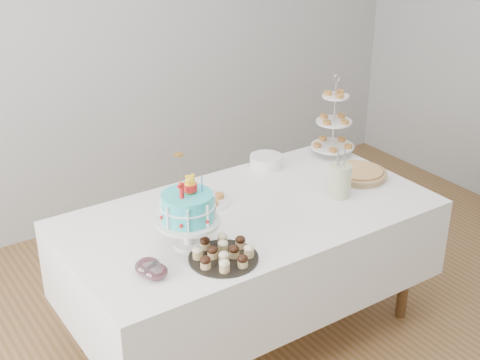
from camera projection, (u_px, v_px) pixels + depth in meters
walls at (289, 123)px, 2.96m from camera, size 5.04×4.04×2.70m
table at (249, 249)px, 3.54m from camera, size 1.92×1.02×0.77m
birthday_cake at (188, 222)px, 3.07m from camera, size 0.30×0.30×0.46m
cupcake_tray at (223, 252)px, 3.01m from camera, size 0.32×0.32×0.07m
pie at (360, 173)px, 3.79m from camera, size 0.31×0.31×0.05m
tiered_stand at (334, 122)px, 4.01m from camera, size 0.26×0.26×0.51m
plate_stack at (266, 161)px, 3.92m from camera, size 0.19×0.19×0.07m
pastry_plate at (206, 199)px, 3.52m from camera, size 0.26×0.26×0.04m
jam_bowl_a at (156, 272)px, 2.88m from camera, size 0.11×0.11×0.06m
jam_bowl_b at (148, 266)px, 2.91m from camera, size 0.12×0.12×0.07m
utensil_pitcher at (340, 179)px, 3.56m from camera, size 0.13×0.12×0.27m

